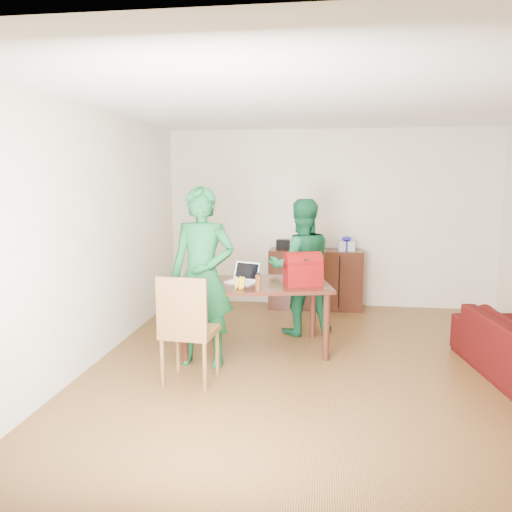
# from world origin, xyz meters

# --- Properties ---
(room) EXTENTS (5.20, 5.70, 2.90)m
(room) POSITION_xyz_m (0.01, 0.13, 1.31)
(room) COLOR #442811
(room) RESTS_ON ground
(table) EXTENTS (1.85, 1.28, 0.79)m
(table) POSITION_xyz_m (-0.87, 0.51, 0.69)
(table) COLOR black
(table) RESTS_ON ground
(chair) EXTENTS (0.52, 0.50, 1.08)m
(chair) POSITION_xyz_m (-1.35, -0.47, 0.31)
(chair) COLOR brown
(chair) RESTS_ON ground
(person_near) EXTENTS (0.72, 0.49, 1.89)m
(person_near) POSITION_xyz_m (-1.34, 0.02, 0.95)
(person_near) COLOR #125328
(person_near) RESTS_ON ground
(person_far) EXTENTS (0.97, 0.83, 1.72)m
(person_far) POSITION_xyz_m (-0.36, 1.24, 0.86)
(person_far) COLOR #135630
(person_far) RESTS_ON ground
(laptop) EXTENTS (0.37, 0.31, 0.22)m
(laptop) POSITION_xyz_m (-1.01, 0.50, 0.83)
(laptop) COLOR white
(laptop) RESTS_ON table
(bananas) EXTENTS (0.17, 0.14, 0.05)m
(bananas) POSITION_xyz_m (-0.97, 0.17, 0.82)
(bananas) COLOR yellow
(bananas) RESTS_ON table
(bottle) EXTENTS (0.07, 0.07, 0.19)m
(bottle) POSITION_xyz_m (-0.77, 0.17, 0.88)
(bottle) COLOR #592E14
(bottle) RESTS_ON table
(red_bag) EXTENTS (0.45, 0.35, 0.29)m
(red_bag) POSITION_xyz_m (-0.31, 0.47, 0.94)
(red_bag) COLOR maroon
(red_bag) RESTS_ON table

